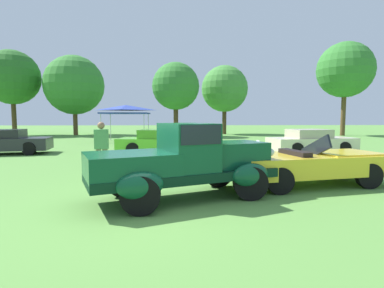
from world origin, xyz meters
name	(u,v)px	position (x,y,z in m)	size (l,w,h in m)	color
ground_plane	(151,205)	(0.00, 0.00, 0.00)	(120.00, 120.00, 0.00)	#568C3D
feature_pickup_truck	(185,161)	(0.71, 0.45, 0.86)	(4.41, 2.97, 1.70)	black
neighbor_convertible	(311,163)	(4.18, 1.76, 0.58)	(4.44, 2.49, 1.40)	yellow
show_car_charcoal	(8,142)	(-7.90, 9.08, 0.60)	(4.05, 2.32, 1.22)	#28282D
show_car_lime	(163,142)	(-0.22, 8.57, 0.60)	(4.57, 2.31, 1.22)	#60C62D
show_car_cream	(311,142)	(7.18, 8.61, 0.60)	(4.42, 2.33, 1.22)	beige
spectator_between_cars	(102,147)	(-1.80, 3.13, 0.91)	(0.42, 0.27, 1.69)	#7F7056
canopy_tent_left_field	(126,109)	(-3.36, 16.61, 2.42)	(3.31, 3.31, 2.71)	#B7B7BC
treeline_far_left	(12,77)	(-15.78, 24.76, 5.68)	(5.30, 5.30, 8.35)	#47331E
treeline_mid_left	(74,85)	(-9.87, 24.96, 4.98)	(5.85, 5.85, 7.91)	brown
treeline_center	(176,86)	(0.28, 22.69, 4.68)	(4.43, 4.43, 6.92)	#47331E
treeline_mid_right	(225,89)	(5.37, 25.95, 4.76)	(4.85, 4.85, 7.20)	#47331E
treeline_far_right	(345,70)	(16.61, 22.98, 6.33)	(5.31, 5.31, 9.01)	brown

